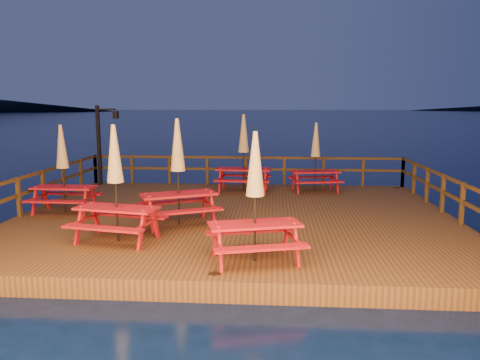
{
  "coord_description": "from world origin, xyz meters",
  "views": [
    {
      "loc": [
        1.05,
        -12.68,
        3.47
      ],
      "look_at": [
        0.09,
        0.6,
        1.28
      ],
      "focal_mm": 35.0,
      "sensor_mm": 36.0,
      "label": 1
    }
  ],
  "objects_px": {
    "picnic_table_0": "(178,170)",
    "picnic_table_1": "(116,182)",
    "picnic_table_2": "(255,195)",
    "lamp_post": "(103,138)"
  },
  "relations": [
    {
      "from": "picnic_table_0",
      "to": "picnic_table_2",
      "type": "xyz_separation_m",
      "value": [
        2.05,
        -2.69,
        -0.08
      ]
    },
    {
      "from": "picnic_table_2",
      "to": "lamp_post",
      "type": "bearing_deg",
      "value": 110.56
    },
    {
      "from": "picnic_table_0",
      "to": "lamp_post",
      "type": "bearing_deg",
      "value": 99.42
    },
    {
      "from": "picnic_table_1",
      "to": "picnic_table_2",
      "type": "distance_m",
      "value": 3.32
    },
    {
      "from": "picnic_table_1",
      "to": "lamp_post",
      "type": "bearing_deg",
      "value": 123.37
    },
    {
      "from": "picnic_table_0",
      "to": "picnic_table_1",
      "type": "height_order",
      "value": "picnic_table_0"
    },
    {
      "from": "lamp_post",
      "to": "picnic_table_0",
      "type": "xyz_separation_m",
      "value": [
        4.04,
        -5.71,
        -0.39
      ]
    },
    {
      "from": "lamp_post",
      "to": "picnic_table_2",
      "type": "height_order",
      "value": "lamp_post"
    },
    {
      "from": "lamp_post",
      "to": "picnic_table_0",
      "type": "relative_size",
      "value": 1.11
    },
    {
      "from": "picnic_table_1",
      "to": "picnic_table_2",
      "type": "height_order",
      "value": "picnic_table_1"
    }
  ]
}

